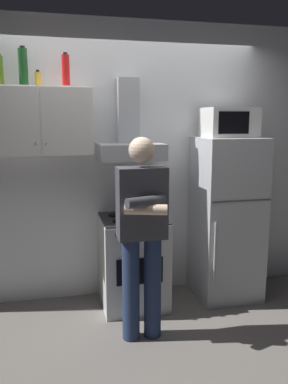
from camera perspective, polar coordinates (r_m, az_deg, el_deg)
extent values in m
plane|color=slate|center=(3.78, 0.00, -17.40)|extent=(7.00, 7.00, 0.00)
cube|color=white|center=(3.95, -1.98, 4.39)|extent=(4.80, 0.10, 2.70)
cube|color=white|center=(3.64, -14.77, 9.85)|extent=(0.90, 0.34, 0.60)
cube|color=white|center=(3.48, -18.61, 9.64)|extent=(0.43, 0.01, 0.58)
cube|color=white|center=(3.46, -11.07, 9.98)|extent=(0.43, 0.01, 0.58)
sphere|color=#B2B2B7|center=(3.46, -15.38, 6.82)|extent=(0.02, 0.02, 0.02)
sphere|color=#B2B2B7|center=(3.46, -14.04, 6.88)|extent=(0.02, 0.02, 0.02)
cube|color=silver|center=(3.82, -1.61, -10.11)|extent=(0.60, 0.60, 0.85)
cube|color=black|center=(3.69, -1.64, -3.84)|extent=(0.59, 0.59, 0.01)
cube|color=black|center=(3.53, -0.60, -11.42)|extent=(0.42, 0.01, 0.24)
cylinder|color=black|center=(3.55, -3.31, -4.23)|extent=(0.16, 0.16, 0.01)
cylinder|color=black|center=(3.60, 0.77, -4.00)|extent=(0.16, 0.16, 0.01)
cylinder|color=black|center=(3.78, -3.94, -3.33)|extent=(0.16, 0.16, 0.01)
cylinder|color=black|center=(3.83, -0.09, -3.12)|extent=(0.16, 0.16, 0.01)
cylinder|color=black|center=(3.38, -3.92, -6.21)|extent=(0.04, 0.02, 0.04)
cylinder|color=black|center=(3.40, -1.74, -6.08)|extent=(0.04, 0.02, 0.04)
cylinder|color=black|center=(3.43, 0.56, -5.93)|extent=(0.04, 0.02, 0.04)
cylinder|color=black|center=(3.46, 2.67, -5.79)|extent=(0.04, 0.02, 0.04)
cube|color=#B7BABF|center=(3.67, -1.94, 5.88)|extent=(0.60, 0.44, 0.15)
cube|color=#B7BABF|center=(3.80, -2.40, 11.70)|extent=(0.20, 0.16, 0.60)
cube|color=silver|center=(4.00, 11.86, -3.77)|extent=(0.60, 0.60, 1.60)
cube|color=#4C4C4C|center=(3.68, 13.97, -1.25)|extent=(0.59, 0.01, 0.01)
cylinder|color=silver|center=(3.69, 10.23, -8.80)|extent=(0.02, 0.02, 0.60)
cube|color=silver|center=(3.90, 12.25, 9.82)|extent=(0.48, 0.36, 0.28)
cube|color=black|center=(3.71, 12.91, 9.78)|extent=(0.30, 0.01, 0.20)
cylinder|color=navy|center=(3.25, -1.92, -13.93)|extent=(0.14, 0.14, 0.85)
cylinder|color=navy|center=(3.29, 1.25, -13.64)|extent=(0.14, 0.14, 0.85)
cube|color=#3F3F47|center=(3.05, -0.34, -1.61)|extent=(0.38, 0.20, 0.56)
cylinder|color=#3F3F47|center=(2.91, 0.27, -1.40)|extent=(0.33, 0.17, 0.08)
cylinder|color=beige|center=(2.92, 0.27, -2.55)|extent=(0.33, 0.17, 0.08)
sphere|color=beige|center=(2.99, -0.35, 6.10)|extent=(0.20, 0.20, 0.20)
cylinder|color=gold|center=(3.66, -15.13, 15.49)|extent=(0.05, 0.05, 0.12)
cylinder|color=black|center=(3.67, -15.18, 16.58)|extent=(0.03, 0.03, 0.02)
cylinder|color=red|center=(3.68, -11.28, 16.82)|extent=(0.07, 0.07, 0.27)
cylinder|color=black|center=(3.70, -11.36, 19.09)|extent=(0.04, 0.04, 0.02)
cylinder|color=#19471E|center=(3.68, -17.12, 16.87)|extent=(0.08, 0.08, 0.31)
cylinder|color=black|center=(3.71, -17.26, 19.43)|extent=(0.04, 0.04, 0.02)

